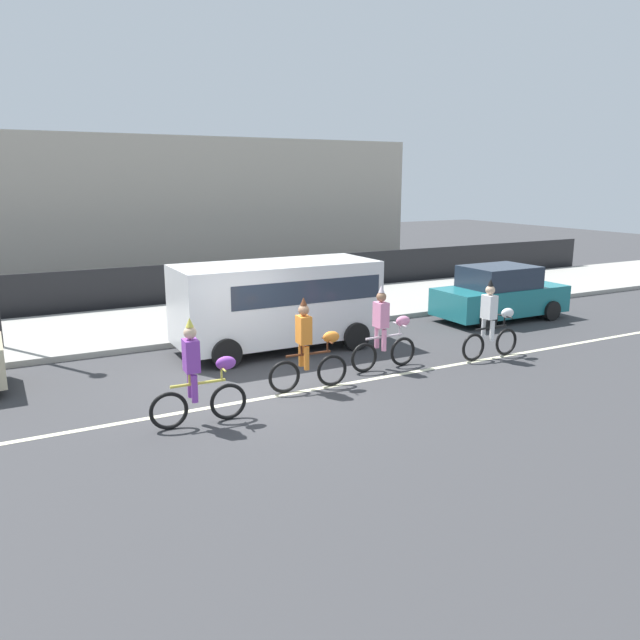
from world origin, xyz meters
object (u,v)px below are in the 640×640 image
object	(u,v)px
parked_van_white	(279,299)
parked_car_teal	(500,294)
parade_cyclist_zebra	(492,324)
parade_cyclist_purple	(199,378)
parade_cyclist_orange	(309,349)
parade_cyclist_pink	(385,333)

from	to	relation	value
parked_van_white	parked_car_teal	distance (m)	7.29
parade_cyclist_zebra	parked_car_teal	bearing A→B (deg)	43.87
parade_cyclist_zebra	parked_van_white	distance (m)	5.17
parade_cyclist_purple	parade_cyclist_zebra	distance (m)	7.40
parade_cyclist_orange	parked_car_teal	world-z (taller)	parade_cyclist_orange
parade_cyclist_zebra	parked_van_white	size ratio (longest dim) A/B	0.38
parade_cyclist_purple	parade_cyclist_orange	xyz separation A→B (m)	(2.52, 0.75, 0.00)
parade_cyclist_purple	parked_car_teal	size ratio (longest dim) A/B	0.47
parade_cyclist_purple	parade_cyclist_pink	world-z (taller)	same
parade_cyclist_pink	parked_van_white	world-z (taller)	parked_van_white
parade_cyclist_orange	parked_car_teal	size ratio (longest dim) A/B	0.47
parade_cyclist_purple	parked_van_white	xyz separation A→B (m)	(3.29, 3.89, 0.44)
parade_cyclist_zebra	parked_car_teal	distance (m)	4.44
parade_cyclist_zebra	parked_car_teal	world-z (taller)	parade_cyclist_zebra
parked_van_white	parked_car_teal	world-z (taller)	parked_van_white
parade_cyclist_pink	parade_cyclist_zebra	distance (m)	2.76
parade_cyclist_orange	parade_cyclist_pink	distance (m)	2.18
parade_cyclist_purple	parked_van_white	distance (m)	5.12
parade_cyclist_orange	parked_van_white	xyz separation A→B (m)	(0.77, 3.14, 0.44)
parked_car_teal	parked_van_white	bearing A→B (deg)	179.45
parade_cyclist_pink	parade_cyclist_orange	bearing A→B (deg)	-167.76
parade_cyclist_purple	parked_car_teal	distance (m)	11.24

